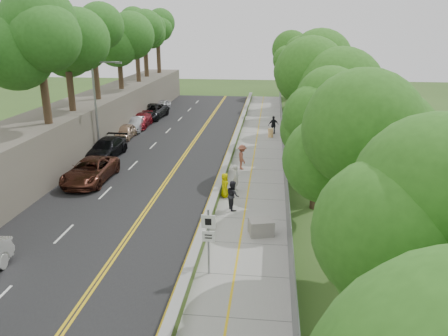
% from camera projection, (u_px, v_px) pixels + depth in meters
% --- Properties ---
extents(ground, '(140.00, 140.00, 0.00)m').
position_uv_depth(ground, '(197.00, 242.00, 22.49)').
color(ground, '#33511E').
rests_on(ground, ground).
extents(road, '(11.20, 66.00, 0.04)m').
position_uv_depth(road, '(164.00, 155.00, 37.22)').
color(road, black).
rests_on(road, ground).
extents(sidewalk, '(4.20, 66.00, 0.05)m').
position_uv_depth(sidewalk, '(258.00, 158.00, 36.38)').
color(sidewalk, gray).
rests_on(sidewalk, ground).
extents(jersey_barrier, '(0.42, 66.00, 0.60)m').
position_uv_depth(jersey_barrier, '(230.00, 154.00, 36.54)').
color(jersey_barrier, '#92DD35').
rests_on(jersey_barrier, ground).
extents(rock_embankment, '(5.00, 66.00, 4.00)m').
position_uv_depth(rock_embankment, '(71.00, 130.00, 37.45)').
color(rock_embankment, '#595147').
rests_on(rock_embankment, ground).
extents(chainlink_fence, '(0.04, 66.00, 2.00)m').
position_uv_depth(chainlink_fence, '(284.00, 148.00, 35.85)').
color(chainlink_fence, slate).
rests_on(chainlink_fence, ground).
extents(trees_embankment, '(6.40, 66.00, 13.00)m').
position_uv_depth(trees_embankment, '(66.00, 27.00, 34.74)').
color(trees_embankment, '#317422').
rests_on(trees_embankment, rock_embankment).
extents(trees_fenceside, '(7.00, 66.00, 14.00)m').
position_uv_depth(trees_fenceside, '(317.00, 74.00, 33.73)').
color(trees_fenceside, '#367821').
rests_on(trees_fenceside, ground).
extents(streetlight, '(2.52, 0.22, 8.00)m').
position_uv_depth(streetlight, '(98.00, 102.00, 35.36)').
color(streetlight, gray).
rests_on(streetlight, ground).
extents(signpost, '(0.62, 0.09, 3.10)m').
position_uv_depth(signpost, '(208.00, 235.00, 18.92)').
color(signpost, gray).
rests_on(signpost, sidewalk).
extents(construction_barrel, '(0.52, 0.52, 0.85)m').
position_uv_depth(construction_barrel, '(271.00, 133.00, 43.09)').
color(construction_barrel, '#FF9300').
rests_on(construction_barrel, sidewalk).
extents(concrete_block, '(1.45, 1.22, 0.83)m').
position_uv_depth(concrete_block, '(261.00, 227.00, 23.05)').
color(concrete_block, gray).
rests_on(concrete_block, sidewalk).
extents(car_2, '(2.65, 5.74, 1.59)m').
position_uv_depth(car_2, '(90.00, 171.00, 30.75)').
color(car_2, '#4F261B').
rests_on(car_2, road).
extents(car_3, '(2.39, 5.42, 1.55)m').
position_uv_depth(car_3, '(107.00, 148.00, 36.47)').
color(car_3, black).
rests_on(car_3, road).
extents(car_4, '(1.61, 3.92, 1.33)m').
position_uv_depth(car_4, '(125.00, 131.00, 42.67)').
color(car_4, tan).
rests_on(car_4, road).
extents(car_5, '(1.91, 4.44, 1.42)m').
position_uv_depth(car_5, '(135.00, 124.00, 45.70)').
color(car_5, '#A5A6AC').
rests_on(car_5, road).
extents(car_6, '(3.15, 6.17, 1.67)m').
position_uv_depth(car_6, '(151.00, 111.00, 51.58)').
color(car_6, black).
rests_on(car_6, road).
extents(car_7, '(2.15, 4.93, 1.41)m').
position_uv_depth(car_7, '(140.00, 120.00, 47.37)').
color(car_7, maroon).
rests_on(car_7, road).
extents(car_8, '(1.76, 4.00, 1.34)m').
position_uv_depth(car_8, '(162.00, 105.00, 56.52)').
color(car_8, silver).
rests_on(car_8, road).
extents(painter_0, '(0.68, 0.88, 1.59)m').
position_uv_depth(painter_0, '(225.00, 185.00, 27.97)').
color(painter_0, '#C9BF00').
rests_on(painter_0, sidewalk).
extents(painter_1, '(0.46, 0.68, 1.84)m').
position_uv_depth(painter_1, '(236.00, 178.00, 28.90)').
color(painter_1, silver).
rests_on(painter_1, sidewalk).
extents(painter_2, '(0.99, 1.08, 1.80)m').
position_uv_depth(painter_2, '(233.00, 195.00, 26.05)').
color(painter_2, black).
rests_on(painter_2, sidewalk).
extents(painter_3, '(1.04, 1.39, 1.92)m').
position_uv_depth(painter_3, '(242.00, 157.00, 33.36)').
color(painter_3, brown).
rests_on(painter_3, sidewalk).
extents(person_far, '(1.16, 0.74, 1.83)m').
position_uv_depth(person_far, '(274.00, 125.00, 44.20)').
color(person_far, black).
rests_on(person_far, sidewalk).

